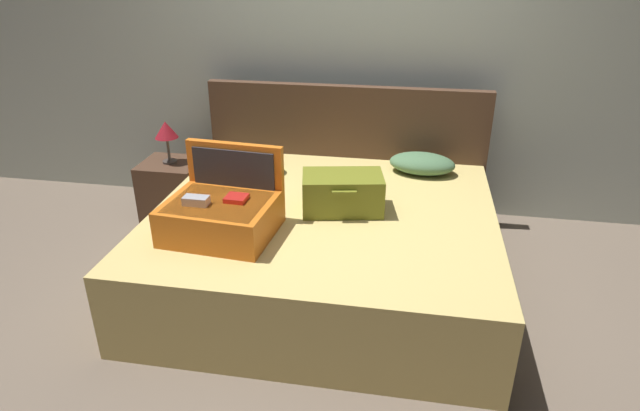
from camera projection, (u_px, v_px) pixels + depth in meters
The scene contains 11 objects.
ground_plane at pixel (312, 318), 3.15m from camera, with size 12.00×12.00×0.00m, color #6B5B4C.
back_wall at pixel (352, 44), 4.06m from camera, with size 8.00×0.10×2.60m, color #B7C1B2.
bed at pixel (324, 247), 3.40m from camera, with size 2.06×1.87×0.51m, color tan.
headboard at pixel (345, 154), 4.15m from camera, with size 2.10×0.08×1.05m, color #4C3323.
hard_case_large at pixel (222, 212), 2.98m from camera, with size 0.62×0.55×0.46m.
hard_case_medium at pixel (342, 192), 3.25m from camera, with size 0.52×0.37×0.23m.
duffel_bag at pixel (231, 178), 3.48m from camera, with size 0.59×0.38×0.27m.
pillow_near_headboard at pixel (252, 163), 3.81m from camera, with size 0.43×0.28×0.15m, color #4C724C.
pillow_center_head at pixel (422, 163), 3.81m from camera, with size 0.46×0.29×0.14m, color #4C724C.
nightstand at pixel (174, 191), 4.22m from camera, with size 0.44×0.40×0.48m, color #4C3323.
table_lamp at pixel (166, 131), 4.01m from camera, with size 0.17×0.17×0.32m.
Camera 1 is at (0.49, -2.51, 1.95)m, focal length 30.35 mm.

